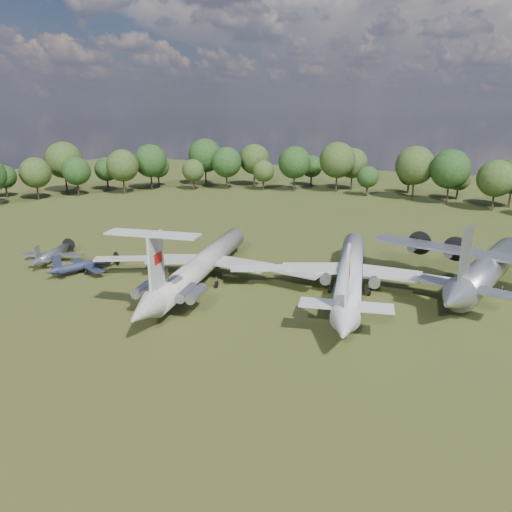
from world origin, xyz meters
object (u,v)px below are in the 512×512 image
at_px(il62_airliner, 203,268).
at_px(an12_transport, 487,273).
at_px(small_prop_west, 84,267).
at_px(person_on_il62, 167,275).
at_px(small_prop_northwest, 52,256).
at_px(tu104_jet, 350,276).

height_order(il62_airliner, an12_transport, an12_transport).
bearing_deg(an12_transport, small_prop_west, -149.62).
bearing_deg(il62_airliner, person_on_il62, -90.00).
xyz_separation_m(il62_airliner, small_prop_northwest, (-29.48, -2.64, -1.27)).
bearing_deg(small_prop_northwest, tu104_jet, -10.80).
bearing_deg(person_on_il62, tu104_jet, -144.77).
bearing_deg(tu104_jet, small_prop_west, -179.33).
height_order(an12_transport, small_prop_northwest, an12_transport).
xyz_separation_m(tu104_jet, small_prop_northwest, (-50.98, -8.73, -1.34)).
bearing_deg(small_prop_northwest, il62_airliner, -15.41).
bearing_deg(tu104_jet, person_on_il62, -148.98).
height_order(an12_transport, person_on_il62, person_on_il62).
xyz_separation_m(tu104_jet, an12_transport, (17.95, 9.52, 0.24)).
height_order(small_prop_west, person_on_il62, person_on_il62).
height_order(il62_airliner, person_on_il62, person_on_il62).
height_order(small_prop_northwest, person_on_il62, person_on_il62).
height_order(tu104_jet, small_prop_northwest, tu104_jet).
distance_m(il62_airliner, small_prop_northwest, 29.62).
relative_size(il62_airliner, small_prop_northwest, 3.30).
xyz_separation_m(small_prop_west, small_prop_northwest, (-9.46, 2.10, 0.07)).
bearing_deg(tu104_jet, an12_transport, 13.98).
distance_m(small_prop_northwest, person_on_il62, 33.99).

